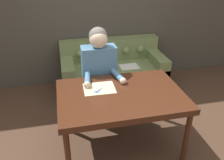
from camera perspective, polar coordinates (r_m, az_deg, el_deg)
The scene contains 7 objects.
ground_plane at distance 3.09m, azimuth 3.14°, elevation -15.10°, with size 16.00×16.00×0.00m, color #4C3323.
wall_back at distance 4.17m, azimuth -3.54°, elevation 16.75°, with size 8.00×0.06×2.60m.
dining_table at distance 2.68m, azimuth 2.10°, elevation -4.46°, with size 1.40×0.96×0.74m.
couch at distance 4.13m, azimuth 0.15°, elevation 2.01°, with size 1.73×0.83×0.82m.
person at distance 3.17m, azimuth -3.07°, elevation 1.54°, with size 0.51×0.60×1.32m.
pattern_paper_main at distance 2.74m, azimuth -3.09°, elevation -2.00°, with size 0.37×0.30×0.00m.
scissors at distance 2.69m, azimuth -3.12°, elevation -2.55°, with size 0.19×0.19×0.01m.
Camera 1 is at (-0.65, -2.16, 2.10)m, focal length 38.00 mm.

